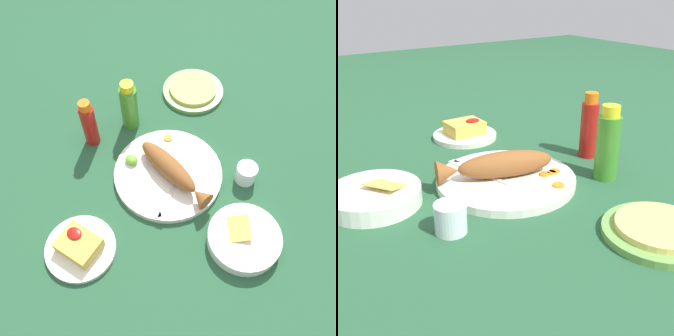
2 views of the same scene
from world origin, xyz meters
The scene contains 18 objects.
ground_plane centered at (0.00, 0.00, 0.00)m, with size 4.00×4.00×0.00m, color #235133.
main_plate centered at (0.00, 0.00, 0.01)m, with size 0.31×0.31×0.02m, color white.
fried_fish centered at (-0.02, 0.01, 0.05)m, with size 0.27×0.13×0.06m.
fork_near centered at (-0.05, 0.07, 0.02)m, with size 0.06×0.18×0.00m.
fork_far centered at (0.00, 0.08, 0.02)m, with size 0.14×0.14×0.00m.
carrot_slice_near centered at (0.07, -0.10, 0.02)m, with size 0.03×0.03×0.00m, color orange.
carrot_slice_mid centered at (0.09, -0.05, 0.02)m, with size 0.02×0.02×0.00m, color orange.
carrot_slice_far centered at (0.08, -0.04, 0.02)m, with size 0.02×0.02×0.00m, color orange.
carrot_slice_extra centered at (0.11, -0.04, 0.02)m, with size 0.03×0.03×0.00m, color orange.
lime_wedge_main centered at (0.11, 0.03, 0.03)m, with size 0.04×0.03×0.02m, color #6BB233.
hot_sauce_bottle_red centered at (0.27, 0.02, 0.08)m, with size 0.04×0.04×0.17m.
hot_sauce_bottle_green centered at (0.21, -0.10, 0.08)m, with size 0.05×0.05×0.17m.
salt_cup centered at (-0.19, -0.11, 0.02)m, with size 0.06×0.06×0.06m.
side_plate_fries centered at (0.07, 0.31, 0.01)m, with size 0.18×0.18×0.01m, color white.
fries_pile centered at (0.07, 0.31, 0.03)m, with size 0.10×0.08×0.04m.
guacamole_bowl centered at (-0.28, 0.07, 0.02)m, with size 0.19×0.19×0.05m.
tortilla_plate centered at (0.11, -0.33, 0.01)m, with size 0.21×0.21×0.01m, color #6B9E4C.
tortilla_stack centered at (0.11, -0.33, 0.02)m, with size 0.16×0.16×0.01m, color #E0C666.
Camera 1 is at (-0.31, 0.50, 0.92)m, focal length 40.00 mm.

